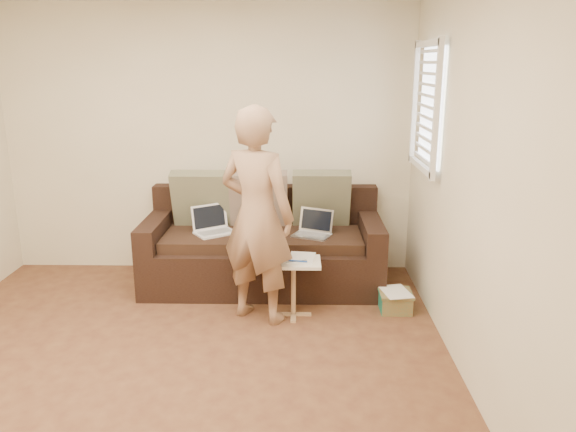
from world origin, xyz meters
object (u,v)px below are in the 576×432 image
object	(u,v)px
laptop_silver	(312,236)
side_table	(293,288)
laptop_white	(215,234)
person	(257,216)
sofa	(263,242)
drinking_glass	(278,250)
striped_box	(395,301)

from	to	relation	value
laptop_silver	side_table	size ratio (longest dim) A/B	0.67
laptop_white	side_table	bearing A→B (deg)	-74.83
laptop_white	side_table	world-z (taller)	laptop_white
person	laptop_silver	bearing A→B (deg)	-100.63
sofa	drinking_glass	bearing A→B (deg)	-74.85
drinking_glass	side_table	bearing A→B (deg)	-36.65
laptop_white	person	world-z (taller)	person
laptop_silver	drinking_glass	world-z (taller)	laptop_silver
side_table	striped_box	world-z (taller)	side_table
sofa	striped_box	size ratio (longest dim) A/B	7.93
laptop_silver	person	xyz separation A→B (m)	(-0.45, -0.60, 0.36)
sofa	side_table	bearing A→B (deg)	-66.85
sofa	side_table	distance (m)	0.77
drinking_glass	person	bearing A→B (deg)	-138.33
sofa	laptop_silver	bearing A→B (deg)	-15.07
side_table	striped_box	bearing A→B (deg)	7.23
side_table	laptop_silver	bearing A→B (deg)	74.22
side_table	striped_box	size ratio (longest dim) A/B	1.76
striped_box	laptop_silver	bearing A→B (deg)	147.43
sofa	side_table	xyz separation A→B (m)	(0.29, -0.69, -0.18)
drinking_glass	striped_box	world-z (taller)	drinking_glass
laptop_silver	side_table	xyz separation A→B (m)	(-0.16, -0.56, -0.28)
laptop_silver	striped_box	size ratio (longest dim) A/B	1.17
person	drinking_glass	xyz separation A→B (m)	(0.16, 0.14, -0.33)
sofa	laptop_silver	distance (m)	0.48
sofa	person	world-z (taller)	person
drinking_glass	striped_box	distance (m)	1.10
laptop_silver	person	distance (m)	0.83
sofa	striped_box	world-z (taller)	sofa
sofa	person	distance (m)	0.86
laptop_white	striped_box	bearing A→B (deg)	-52.12
laptop_white	person	size ratio (longest dim) A/B	0.20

